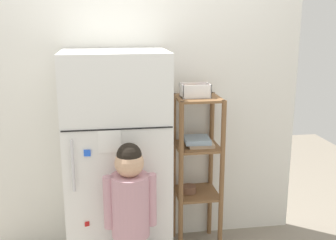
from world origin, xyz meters
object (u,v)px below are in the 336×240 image
at_px(pantry_shelf_unit, 197,159).
at_px(fruit_bin, 195,92).
at_px(refrigerator, 118,161).
at_px(child_standing, 130,205).

xyz_separation_m(pantry_shelf_unit, fruit_bin, (-0.02, 0.00, 0.52)).
height_order(refrigerator, pantry_shelf_unit, refrigerator).
distance_m(pantry_shelf_unit, fruit_bin, 0.52).
distance_m(child_standing, pantry_shelf_unit, 0.75).
relative_size(pantry_shelf_unit, fruit_bin, 5.79).
bearing_deg(fruit_bin, pantry_shelf_unit, -7.87).
xyz_separation_m(refrigerator, pantry_shelf_unit, (0.60, 0.10, -0.06)).
distance_m(child_standing, fruit_bin, 0.96).
height_order(pantry_shelf_unit, fruit_bin, fruit_bin).
xyz_separation_m(refrigerator, fruit_bin, (0.58, 0.11, 0.47)).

